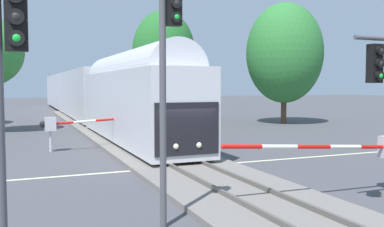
% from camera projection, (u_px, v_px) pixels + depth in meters
% --- Properties ---
extents(ground_plane, '(220.00, 220.00, 0.00)m').
position_uv_depth(ground_plane, '(181.00, 167.00, 18.00)').
color(ground_plane, '#47474C').
extents(road_centre_stripe, '(44.00, 0.20, 0.01)m').
position_uv_depth(road_centre_stripe, '(181.00, 167.00, 18.00)').
color(road_centre_stripe, beige).
rests_on(road_centre_stripe, ground).
extents(railway_track, '(4.40, 80.00, 0.32)m').
position_uv_depth(railway_track, '(181.00, 165.00, 17.99)').
color(railway_track, slate).
rests_on(railway_track, ground).
extents(commuter_train, '(3.04, 61.72, 5.16)m').
position_uv_depth(commuter_train, '(84.00, 92.00, 43.83)').
color(commuter_train, silver).
rests_on(commuter_train, railway_track).
extents(crossing_gate_near, '(6.57, 0.40, 1.85)m').
position_uv_depth(crossing_gate_near, '(369.00, 149.00, 13.53)').
color(crossing_gate_near, '#B7B7BC').
rests_on(crossing_gate_near, ground).
extents(crossing_gate_far, '(6.37, 0.40, 1.80)m').
position_uv_depth(crossing_gate_far, '(66.00, 124.00, 22.26)').
color(crossing_gate_far, '#B7B7BC').
rests_on(crossing_gate_far, ground).
extents(traffic_signal_median, '(0.53, 0.38, 6.15)m').
position_uv_depth(traffic_signal_median, '(168.00, 57.00, 10.11)').
color(traffic_signal_median, '#4C4C51').
rests_on(traffic_signal_median, ground).
extents(traffic_signal_near_left, '(0.53, 0.38, 5.27)m').
position_uv_depth(traffic_signal_near_left, '(8.00, 79.00, 6.60)').
color(traffic_signal_near_left, '#4C4C51').
rests_on(traffic_signal_near_left, ground).
extents(maple_right_background, '(6.79, 6.79, 10.76)m').
position_uv_depth(maple_right_background, '(284.00, 53.00, 38.10)').
color(maple_right_background, '#4C3828').
rests_on(maple_right_background, ground).
extents(elm_centre_background, '(6.03, 6.03, 10.64)m').
position_uv_depth(elm_centre_background, '(164.00, 53.00, 41.16)').
color(elm_centre_background, brown).
rests_on(elm_centre_background, ground).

